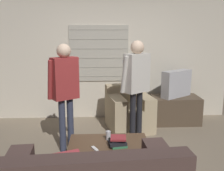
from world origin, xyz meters
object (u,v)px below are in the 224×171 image
armchair_beige (129,111)px  person_right_standing (136,78)px  book_stack (118,141)px  coffee_table (109,146)px  tv (176,84)px  person_left_standing (65,85)px  soda_can (108,135)px  spare_remote (95,149)px

armchair_beige → person_right_standing: bearing=85.3°
person_right_standing → book_stack: (-0.38, -1.15, -0.62)m
coffee_table → book_stack: bearing=-34.0°
armchair_beige → book_stack: (-0.33, -1.70, 0.13)m
tv → book_stack: bearing=20.9°
armchair_beige → person_left_standing: (-1.08, -0.90, 0.71)m
person_right_standing → soda_can: person_right_standing is taller
book_stack → tv: bearing=56.3°
soda_can → spare_remote: 0.35m
tv → soda_can: 2.30m
book_stack → soda_can: size_ratio=1.97×
armchair_beige → spare_remote: 1.90m
book_stack → armchair_beige: bearing=79.0°
person_left_standing → coffee_table: bearing=-80.9°
person_right_standing → spare_remote: size_ratio=12.72×
person_right_standing → spare_remote: bearing=-156.0°
person_left_standing → book_stack: bearing=-79.1°
tv → person_left_standing: bearing=-5.9°
tv → coffee_table: bearing=17.6°
armchair_beige → tv: size_ratio=1.42×
coffee_table → person_right_standing: size_ratio=0.61×
coffee_table → soda_can: 0.15m
book_stack → soda_can: (-0.12, 0.19, 0.00)m
spare_remote → armchair_beige: bearing=43.7°
coffee_table → soda_can: soda_can is taller
tv → spare_remote: 2.65m
spare_remote → person_left_standing: bearing=90.0°
person_left_standing → spare_remote: bearing=-95.4°
book_stack → soda_can: 0.23m
person_right_standing → person_left_standing: bearing=159.6°
person_left_standing → soda_can: (0.64, -0.60, -0.58)m
tv → armchair_beige: bearing=-19.9°
tv → person_right_standing: size_ratio=0.40×
person_right_standing → soda_can: (-0.50, -0.95, -0.61)m
tv → person_left_standing: (-2.07, -1.17, 0.24)m
coffee_table → tv: (1.43, 1.89, 0.44)m
soda_can → armchair_beige: bearing=73.5°
person_right_standing → spare_remote: (-0.68, -1.25, -0.66)m
soda_can → person_right_standing: bearing=62.4°
person_left_standing → person_right_standing: bearing=-15.4°
coffee_table → person_left_standing: bearing=131.6°
soda_can → book_stack: bearing=-59.2°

